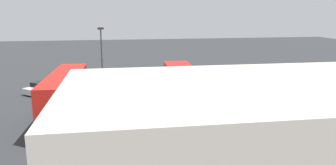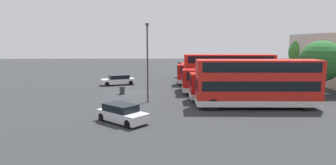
{
  "view_description": "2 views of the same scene",
  "coord_description": "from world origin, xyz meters",
  "px_view_note": "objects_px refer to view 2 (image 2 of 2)",
  "views": [
    {
      "loc": [
        4.4,
        41.49,
        10.17
      ],
      "look_at": [
        -1.73,
        3.58,
        1.53
      ],
      "focal_mm": 35.31,
      "sensor_mm": 36.0,
      "label": 1
    },
    {
      "loc": [
        35.34,
        3.06,
        6.25
      ],
      "look_at": [
        -0.67,
        4.1,
        1.1
      ],
      "focal_mm": 31.02,
      "sensor_mm": 36.0,
      "label": 2
    }
  ],
  "objects_px": {
    "bus_single_deck_near_end": "(216,72)",
    "bus_double_decker_third": "(228,71)",
    "box_truck_blue": "(201,67)",
    "bus_single_deck_fourth": "(227,81)",
    "car_small_green": "(118,80)",
    "bus_single_deck_second": "(219,74)",
    "waste_bin_yellow": "(122,90)",
    "bus_single_deck_fifth": "(241,86)",
    "car_hatchback_silver": "(122,113)",
    "lamp_post_tall": "(147,57)",
    "bus_double_decker_sixth": "(257,82)"
  },
  "relations": [
    {
      "from": "bus_single_deck_second",
      "to": "bus_double_decker_sixth",
      "type": "height_order",
      "value": "bus_double_decker_sixth"
    },
    {
      "from": "bus_single_deck_second",
      "to": "bus_double_decker_third",
      "type": "height_order",
      "value": "bus_double_decker_third"
    },
    {
      "from": "bus_double_decker_third",
      "to": "waste_bin_yellow",
      "type": "xyz_separation_m",
      "value": [
        3.05,
        -13.38,
        -1.97
      ]
    },
    {
      "from": "waste_bin_yellow",
      "to": "bus_double_decker_third",
      "type": "bearing_deg",
      "value": 102.85
    },
    {
      "from": "waste_bin_yellow",
      "to": "bus_single_deck_fourth",
      "type": "bearing_deg",
      "value": 88.34
    },
    {
      "from": "bus_single_deck_fifth",
      "to": "box_truck_blue",
      "type": "xyz_separation_m",
      "value": [
        -21.03,
        -1.15,
        0.09
      ]
    },
    {
      "from": "bus_double_decker_third",
      "to": "lamp_post_tall",
      "type": "height_order",
      "value": "lamp_post_tall"
    },
    {
      "from": "box_truck_blue",
      "to": "car_small_green",
      "type": "xyz_separation_m",
      "value": [
        9.17,
        -13.31,
        -1.0
      ]
    },
    {
      "from": "box_truck_blue",
      "to": "car_small_green",
      "type": "distance_m",
      "value": 16.2
    },
    {
      "from": "bus_single_deck_second",
      "to": "bus_double_decker_third",
      "type": "bearing_deg",
      "value": 5.63
    },
    {
      "from": "bus_single_deck_second",
      "to": "bus_single_deck_fifth",
      "type": "bearing_deg",
      "value": -0.34
    },
    {
      "from": "car_small_green",
      "to": "car_hatchback_silver",
      "type": "bearing_deg",
      "value": 8.85
    },
    {
      "from": "bus_single_deck_near_end",
      "to": "bus_double_decker_sixth",
      "type": "bearing_deg",
      "value": 1.25
    },
    {
      "from": "bus_single_deck_second",
      "to": "bus_double_decker_third",
      "type": "relative_size",
      "value": 1.04
    },
    {
      "from": "car_small_green",
      "to": "bus_double_decker_third",
      "type": "bearing_deg",
      "value": 73.3
    },
    {
      "from": "bus_double_decker_third",
      "to": "car_hatchback_silver",
      "type": "xyz_separation_m",
      "value": [
        15.15,
        -11.85,
        -1.75
      ]
    },
    {
      "from": "bus_double_decker_third",
      "to": "car_small_green",
      "type": "relative_size",
      "value": 2.36
    },
    {
      "from": "bus_single_deck_fourth",
      "to": "bus_double_decker_sixth",
      "type": "distance_m",
      "value": 7.39
    },
    {
      "from": "bus_double_decker_sixth",
      "to": "bus_single_deck_fifth",
      "type": "bearing_deg",
      "value": -169.21
    },
    {
      "from": "bus_double_decker_sixth",
      "to": "lamp_post_tall",
      "type": "distance_m",
      "value": 10.95
    },
    {
      "from": "bus_double_decker_third",
      "to": "bus_double_decker_sixth",
      "type": "bearing_deg",
      "value": 0.97
    },
    {
      "from": "bus_single_deck_fourth",
      "to": "car_hatchback_silver",
      "type": "bearing_deg",
      "value": -42.82
    },
    {
      "from": "box_truck_blue",
      "to": "bus_single_deck_fourth",
      "type": "bearing_deg",
      "value": 2.09
    },
    {
      "from": "box_truck_blue",
      "to": "bus_double_decker_sixth",
      "type": "bearing_deg",
      "value": 4.17
    },
    {
      "from": "bus_single_deck_near_end",
      "to": "bus_single_deck_fifth",
      "type": "height_order",
      "value": "same"
    },
    {
      "from": "waste_bin_yellow",
      "to": "lamp_post_tall",
      "type": "bearing_deg",
      "value": 34.53
    },
    {
      "from": "car_small_green",
      "to": "bus_single_deck_near_end",
      "type": "bearing_deg",
      "value": 99.73
    },
    {
      "from": "bus_single_deck_fifth",
      "to": "car_small_green",
      "type": "height_order",
      "value": "bus_single_deck_fifth"
    },
    {
      "from": "bus_double_decker_sixth",
      "to": "waste_bin_yellow",
      "type": "bearing_deg",
      "value": -119.3
    },
    {
      "from": "bus_double_decker_third",
      "to": "car_small_green",
      "type": "distance_m",
      "value": 15.66
    },
    {
      "from": "bus_single_deck_fifth",
      "to": "bus_single_deck_near_end",
      "type": "bearing_deg",
      "value": 179.04
    },
    {
      "from": "bus_single_deck_fourth",
      "to": "waste_bin_yellow",
      "type": "distance_m",
      "value": 12.47
    },
    {
      "from": "bus_single_deck_near_end",
      "to": "bus_double_decker_third",
      "type": "distance_m",
      "value": 7.04
    },
    {
      "from": "bus_single_deck_fourth",
      "to": "lamp_post_tall",
      "type": "bearing_deg",
      "value": -64.64
    },
    {
      "from": "bus_single_deck_fourth",
      "to": "lamp_post_tall",
      "type": "distance_m",
      "value": 10.6
    },
    {
      "from": "bus_single_deck_fifth",
      "to": "car_hatchback_silver",
      "type": "distance_m",
      "value": 13.83
    },
    {
      "from": "car_small_green",
      "to": "bus_single_deck_fifth",
      "type": "bearing_deg",
      "value": 50.65
    },
    {
      "from": "bus_double_decker_third",
      "to": "car_hatchback_silver",
      "type": "height_order",
      "value": "bus_double_decker_third"
    },
    {
      "from": "bus_double_decker_sixth",
      "to": "car_hatchback_silver",
      "type": "height_order",
      "value": "bus_double_decker_sixth"
    },
    {
      "from": "box_truck_blue",
      "to": "bus_single_deck_fifth",
      "type": "bearing_deg",
      "value": 3.12
    },
    {
      "from": "bus_single_deck_second",
      "to": "waste_bin_yellow",
      "type": "distance_m",
      "value": 14.76
    },
    {
      "from": "bus_double_decker_sixth",
      "to": "box_truck_blue",
      "type": "distance_m",
      "value": 24.38
    },
    {
      "from": "bus_single_deck_fifth",
      "to": "bus_single_deck_fourth",
      "type": "bearing_deg",
      "value": -172.49
    },
    {
      "from": "bus_single_deck_fourth",
      "to": "car_hatchback_silver",
      "type": "relative_size",
      "value": 2.44
    },
    {
      "from": "bus_single_deck_second",
      "to": "car_hatchback_silver",
      "type": "distance_m",
      "value": 22.2
    },
    {
      "from": "car_hatchback_silver",
      "to": "car_small_green",
      "type": "height_order",
      "value": "same"
    },
    {
      "from": "bus_double_decker_sixth",
      "to": "waste_bin_yellow",
      "type": "xyz_separation_m",
      "value": [
        -7.61,
        -13.56,
        -1.97
      ]
    },
    {
      "from": "bus_single_deck_fourth",
      "to": "bus_double_decker_third",
      "type": "bearing_deg",
      "value": 164.16
    },
    {
      "from": "lamp_post_tall",
      "to": "waste_bin_yellow",
      "type": "height_order",
      "value": "lamp_post_tall"
    },
    {
      "from": "bus_single_deck_second",
      "to": "bus_double_decker_sixth",
      "type": "bearing_deg",
      "value": 2.21
    }
  ]
}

